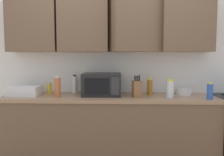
% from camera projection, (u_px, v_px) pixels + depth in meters
% --- Properties ---
extents(wall_back_with_cabinets, '(3.51, 0.53, 2.60)m').
position_uv_depth(wall_back_with_cabinets, '(110.00, 42.00, 3.09)').
color(wall_back_with_cabinets, white).
rests_on(wall_back_with_cabinets, ground_plane).
extents(counter_run, '(2.64, 0.63, 0.90)m').
position_uv_depth(counter_run, '(109.00, 131.00, 2.97)').
color(counter_run, brown).
rests_on(counter_run, ground_plane).
extents(microwave, '(0.48, 0.37, 0.28)m').
position_uv_depth(microwave, '(102.00, 84.00, 2.95)').
color(microwave, black).
rests_on(microwave, counter_run).
extents(dish_rack, '(0.38, 0.30, 0.12)m').
position_uv_depth(dish_rack, '(25.00, 91.00, 2.96)').
color(dish_rack, silver).
rests_on(dish_rack, counter_run).
extents(knife_block, '(0.12, 0.14, 0.27)m').
position_uv_depth(knife_block, '(137.00, 89.00, 2.81)').
color(knife_block, brown).
rests_on(knife_block, counter_run).
extents(bottle_spice_jar, '(0.08, 0.08, 0.26)m').
position_uv_depth(bottle_spice_jar, '(57.00, 87.00, 2.85)').
color(bottle_spice_jar, '#BC6638').
rests_on(bottle_spice_jar, counter_run).
extents(bottle_yellow_mustard, '(0.05, 0.05, 0.16)m').
position_uv_depth(bottle_yellow_mustard, '(49.00, 88.00, 3.06)').
color(bottle_yellow_mustard, gold).
rests_on(bottle_yellow_mustard, counter_run).
extents(bottle_amber_vinegar, '(0.07, 0.07, 0.22)m').
position_uv_depth(bottle_amber_vinegar, '(150.00, 87.00, 3.02)').
color(bottle_amber_vinegar, '#AD701E').
rests_on(bottle_amber_vinegar, counter_run).
extents(bottle_white_jar, '(0.06, 0.06, 0.25)m').
position_uv_depth(bottle_white_jar, '(75.00, 84.00, 3.16)').
color(bottle_white_jar, white).
rests_on(bottle_white_jar, counter_run).
extents(bottle_blue_cleaner, '(0.07, 0.07, 0.19)m').
position_uv_depth(bottle_blue_cleaner, '(210.00, 91.00, 2.68)').
color(bottle_blue_cleaner, '#2D56B7').
rests_on(bottle_blue_cleaner, counter_run).
extents(bottle_clear_tall, '(0.08, 0.08, 0.22)m').
position_uv_depth(bottle_clear_tall, '(170.00, 89.00, 2.78)').
color(bottle_clear_tall, silver).
rests_on(bottle_clear_tall, counter_run).
extents(bowl_ceramic_small, '(0.19, 0.19, 0.08)m').
position_uv_depth(bowl_ceramic_small, '(184.00, 92.00, 3.02)').
color(bowl_ceramic_small, silver).
rests_on(bowl_ceramic_small, counter_run).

